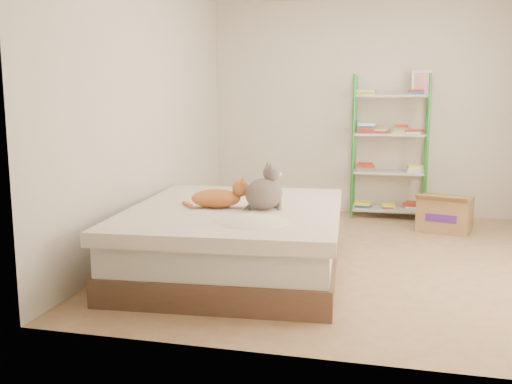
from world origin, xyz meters
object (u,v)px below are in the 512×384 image
(orange_cat, at_px, (216,196))
(shelf_unit, at_px, (390,150))
(bed, at_px, (236,239))
(cardboard_box, at_px, (445,214))
(white_bin, at_px, (261,198))
(grey_cat, at_px, (264,187))

(orange_cat, relative_size, shelf_unit, 0.27)
(bed, distance_m, cardboard_box, 2.64)
(shelf_unit, xyz_separation_m, white_bin, (-1.56, -0.03, -0.64))
(grey_cat, bearing_deg, cardboard_box, -68.10)
(bed, height_order, grey_cat, grey_cat)
(orange_cat, distance_m, shelf_unit, 2.91)
(bed, xyz_separation_m, orange_cat, (-0.15, -0.07, 0.37))
(grey_cat, xyz_separation_m, white_bin, (-0.60, 2.53, -0.55))
(grey_cat, bearing_deg, white_bin, -16.28)
(white_bin, bearing_deg, grey_cat, -76.58)
(bed, bearing_deg, white_bin, 93.77)
(cardboard_box, distance_m, white_bin, 2.24)
(bed, height_order, orange_cat, orange_cat)
(shelf_unit, bearing_deg, grey_cat, -110.47)
(shelf_unit, distance_m, cardboard_box, 1.06)
(grey_cat, relative_size, cardboard_box, 0.59)
(white_bin, bearing_deg, orange_cat, -85.38)
(grey_cat, xyz_separation_m, shelf_unit, (0.96, 2.57, 0.09))
(grey_cat, bearing_deg, bed, 45.67)
(bed, relative_size, cardboard_box, 3.59)
(orange_cat, xyz_separation_m, white_bin, (-0.20, 2.53, -0.46))
(grey_cat, distance_m, white_bin, 2.66)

